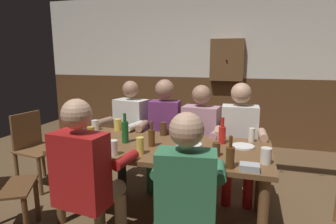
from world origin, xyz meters
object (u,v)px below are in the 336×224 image
bottle_3 (222,134)px  pint_glass_2 (140,146)px  person_5 (187,188)px  bottle_1 (152,137)px  dining_table (163,155)px  wall_dart_cabinet (227,60)px  plate_0 (189,144)px  pint_glass_0 (118,125)px  plate_1 (243,146)px  chair_empty_far_end (35,147)px  table_candle (187,133)px  condiment_caddy (250,167)px  pint_glass_5 (163,129)px  pint_glass_6 (266,156)px  person_1 (164,128)px  person_2 (199,133)px  pint_glass_3 (252,135)px  bottle_0 (230,156)px  bottle_2 (125,131)px  pint_glass_7 (216,149)px  pint_glass_4 (95,125)px  person_4 (87,173)px  pint_glass_1 (114,148)px  person_3 (239,135)px  person_0 (128,127)px

bottle_3 → pint_glass_2: (-0.63, -0.50, -0.02)m
person_5 → bottle_1: person_5 is taller
dining_table → person_5: (0.38, -0.67, 0.03)m
bottle_1 → wall_dart_cabinet: size_ratio=0.34×
dining_table → bottle_3: size_ratio=7.72×
plate_0 → pint_glass_0: (-0.88, 0.30, 0.06)m
plate_1 → chair_empty_far_end: bearing=178.0°
bottle_3 → pint_glass_2: 0.81m
table_candle → condiment_caddy: bearing=-49.6°
plate_0 → pint_glass_5: bearing=142.5°
chair_empty_far_end → pint_glass_6: size_ratio=7.02×
person_1 → pint_glass_2: size_ratio=8.74×
person_2 → pint_glass_3: (0.57, -0.33, 0.11)m
bottle_0 → table_candle: bearing=123.7°
chair_empty_far_end → bottle_0: bearing=83.4°
plate_0 → pint_glass_5: size_ratio=1.72×
person_1 → pint_glass_0: size_ratio=9.80×
plate_0 → chair_empty_far_end: bearing=175.0°
dining_table → bottle_2: bearing=-177.3°
bottle_1 → pint_glass_2: bottle_1 is taller
chair_empty_far_end → pint_glass_0: (1.04, 0.13, 0.31)m
bottle_3 → pint_glass_7: size_ratio=2.22×
pint_glass_4 → person_4: bearing=-62.4°
pint_glass_1 → person_5: bearing=-23.7°
bottle_3 → pint_glass_6: bearing=-48.1°
bottle_1 → pint_glass_2: (-0.02, -0.23, -0.02)m
table_candle → plate_0: bearing=-73.9°
bottle_0 → pint_glass_5: bearing=136.3°
person_4 → pint_glass_0: bearing=110.4°
bottle_1 → pint_glass_1: bottle_1 is taller
dining_table → wall_dart_cabinet: wall_dart_cabinet is taller
person_5 → pint_glass_1: person_5 is taller
person_4 → person_5: size_ratio=1.04×
pint_glass_5 → bottle_1: bearing=-88.8°
condiment_caddy → table_candle: bearing=130.4°
person_3 → plate_1: 0.53m
person_3 → person_5: (-0.28, -1.35, -0.03)m
person_4 → pint_glass_1: bearing=86.0°
pint_glass_0 → person_0: bearing=92.8°
pint_glass_5 → person_2: bearing=48.0°
person_5 → plate_0: person_5 is taller
pint_glass_7 → bottle_0: bearing=-61.1°
chair_empty_far_end → pint_glass_3: bearing=100.7°
person_0 → pint_glass_5: person_0 is taller
bottle_0 → bottle_2: (-1.01, 0.36, 0.02)m
pint_glass_4 → person_0: bearing=57.8°
plate_1 → pint_glass_5: size_ratio=1.47×
condiment_caddy → bottle_1: (-0.87, 0.33, 0.06)m
plate_1 → bottle_0: bottle_0 is taller
person_2 → person_5: bearing=102.6°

